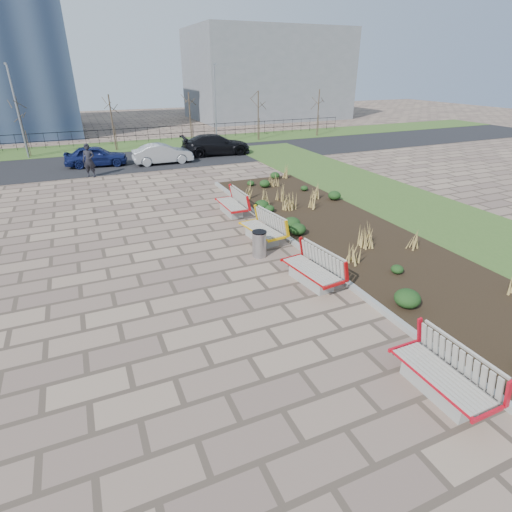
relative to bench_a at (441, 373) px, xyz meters
name	(u,v)px	position (x,y,z in m)	size (l,w,h in m)	color
ground	(248,357)	(-3.00, 2.51, -0.50)	(120.00, 120.00, 0.00)	#866F5C
planting_bed	(348,234)	(3.25, 7.51, -0.45)	(4.50, 18.00, 0.10)	black
planting_curb	(295,243)	(0.92, 7.51, -0.42)	(0.16, 18.00, 0.15)	gray
grass_verge_near	(441,218)	(8.00, 7.51, -0.48)	(5.00, 38.00, 0.04)	#33511E
grass_verge_far	(114,147)	(-3.00, 30.51, -0.48)	(80.00, 5.00, 0.04)	#33511E
road	(124,162)	(-3.00, 24.51, -0.49)	(80.00, 7.00, 0.02)	black
bench_a	(441,373)	(0.00, 0.00, 0.00)	(0.90, 2.10, 1.00)	red
bench_b	(311,268)	(0.00, 4.88, 0.00)	(0.90, 2.10, 1.00)	#AD0B0E
bench_c	(262,228)	(0.00, 8.42, 0.00)	(0.90, 2.10, 1.00)	#F2B10C
bench_d	(231,203)	(0.00, 11.67, 0.00)	(0.90, 2.10, 1.00)	red
litter_bin	(259,244)	(-0.64, 7.19, -0.06)	(0.48, 0.48, 0.89)	#B2B2B7
pedestrian	(89,161)	(-5.24, 21.05, 0.46)	(0.70, 0.46, 1.91)	black
car_blue	(96,156)	(-4.72, 23.84, 0.17)	(1.53, 3.81, 1.30)	#111A4B
car_silver	(163,154)	(-0.62, 22.90, 0.16)	(1.35, 3.87, 1.28)	#919397
car_black	(216,145)	(3.54, 24.30, 0.24)	(2.02, 4.98, 1.44)	black
tree_b	(22,127)	(-9.00, 29.01, 1.54)	(1.40, 1.40, 4.00)	#4C3D2D
tree_c	(112,123)	(-3.00, 29.01, 1.54)	(1.40, 1.40, 4.00)	#4C3D2D
tree_d	(190,119)	(3.00, 29.01, 1.54)	(1.40, 1.40, 4.00)	#4C3D2D
tree_e	(258,116)	(9.00, 29.01, 1.54)	(1.40, 1.40, 4.00)	#4C3D2D
tree_f	(318,113)	(15.00, 29.01, 1.54)	(1.40, 1.40, 4.00)	#4C3D2D
lamp_west	(18,113)	(-9.00, 28.51, 2.54)	(0.24, 0.60, 6.00)	gray
lamp_east	(215,106)	(5.00, 28.51, 2.54)	(0.24, 0.60, 6.00)	gray
railing_fence	(111,136)	(-3.00, 32.01, 0.14)	(44.00, 0.10, 1.20)	black
building_grey	(267,74)	(17.00, 44.51, 4.50)	(18.00, 12.00, 10.00)	slate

